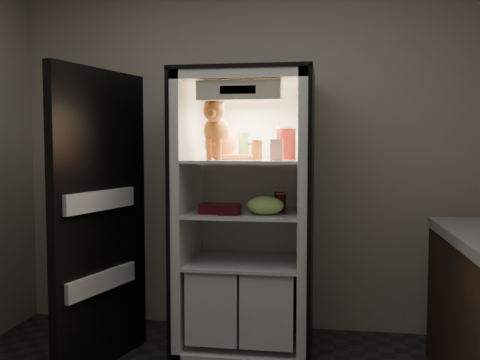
% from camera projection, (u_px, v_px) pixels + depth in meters
% --- Properties ---
extents(room_shell, '(3.60, 3.60, 3.60)m').
position_uv_depth(room_shell, '(198.00, 89.00, 2.23)').
color(room_shell, white).
rests_on(room_shell, floor).
extents(refrigerator, '(0.90, 0.72, 1.88)m').
position_uv_depth(refrigerator, '(246.00, 232.00, 3.64)').
color(refrigerator, white).
rests_on(refrigerator, floor).
extents(fridge_door, '(0.27, 0.86, 1.85)m').
position_uv_depth(fridge_door, '(101.00, 221.00, 3.31)').
color(fridge_door, black).
rests_on(fridge_door, floor).
extents(tabby_cat, '(0.34, 0.39, 0.42)m').
position_uv_depth(tabby_cat, '(218.00, 136.00, 3.52)').
color(tabby_cat, orange).
rests_on(tabby_cat, refrigerator).
extents(parmesan_shaker, '(0.07, 0.07, 0.18)m').
position_uv_depth(parmesan_shaker, '(244.00, 146.00, 3.64)').
color(parmesan_shaker, green).
rests_on(parmesan_shaker, refrigerator).
extents(mayo_tub, '(0.08, 0.08, 0.11)m').
position_uv_depth(mayo_tub, '(254.00, 151.00, 3.64)').
color(mayo_tub, white).
rests_on(mayo_tub, refrigerator).
extents(salsa_jar, '(0.07, 0.07, 0.13)m').
position_uv_depth(salsa_jar, '(257.00, 150.00, 3.52)').
color(salsa_jar, maroon).
rests_on(salsa_jar, refrigerator).
extents(pepper_jar, '(0.13, 0.13, 0.22)m').
position_uv_depth(pepper_jar, '(286.00, 143.00, 3.54)').
color(pepper_jar, '#AA1619').
rests_on(pepper_jar, refrigerator).
extents(cream_carton, '(0.08, 0.08, 0.13)m').
position_uv_depth(cream_carton, '(277.00, 150.00, 3.38)').
color(cream_carton, silver).
rests_on(cream_carton, refrigerator).
extents(soda_can_a, '(0.07, 0.07, 0.13)m').
position_uv_depth(soda_can_a, '(280.00, 201.00, 3.63)').
color(soda_can_a, black).
rests_on(soda_can_a, refrigerator).
extents(soda_can_b, '(0.08, 0.08, 0.14)m').
position_uv_depth(soda_can_b, '(280.00, 201.00, 3.60)').
color(soda_can_b, black).
rests_on(soda_can_b, refrigerator).
extents(soda_can_c, '(0.07, 0.07, 0.13)m').
position_uv_depth(soda_can_c, '(281.00, 203.00, 3.52)').
color(soda_can_c, black).
rests_on(soda_can_c, refrigerator).
extents(condiment_jar, '(0.06, 0.06, 0.08)m').
position_uv_depth(condiment_jar, '(256.00, 205.00, 3.60)').
color(condiment_jar, '#5A2D19').
rests_on(condiment_jar, refrigerator).
extents(grape_bag, '(0.24, 0.17, 0.12)m').
position_uv_depth(grape_bag, '(265.00, 205.00, 3.42)').
color(grape_bag, '#8AC55C').
rests_on(grape_bag, refrigerator).
extents(berry_box_left, '(0.13, 0.13, 0.07)m').
position_uv_depth(berry_box_left, '(210.00, 208.00, 3.49)').
color(berry_box_left, '#450B14').
rests_on(berry_box_left, refrigerator).
extents(berry_box_right, '(0.13, 0.13, 0.07)m').
position_uv_depth(berry_box_right, '(229.00, 209.00, 3.42)').
color(berry_box_right, '#450B14').
rests_on(berry_box_right, refrigerator).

